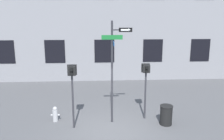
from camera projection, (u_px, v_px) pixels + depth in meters
name	position (u px, v px, depth m)	size (l,w,h in m)	color
ground_plane	(110.00, 131.00, 10.46)	(60.00, 60.00, 0.00)	#515154
street_sign_pole	(114.00, 64.00, 10.68)	(1.29, 0.90, 4.51)	#2D2D33
pedestrian_signal_left	(72.00, 79.00, 10.23)	(0.39, 0.40, 2.75)	#2D2D33
pedestrian_signal_right	(146.00, 76.00, 11.19)	(0.38, 0.40, 2.60)	#2D2D33
fire_hydrant	(55.00, 114.00, 11.30)	(0.39, 0.23, 0.70)	#A5A5A8
trash_bin	(166.00, 115.00, 10.95)	(0.57, 0.57, 0.87)	black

